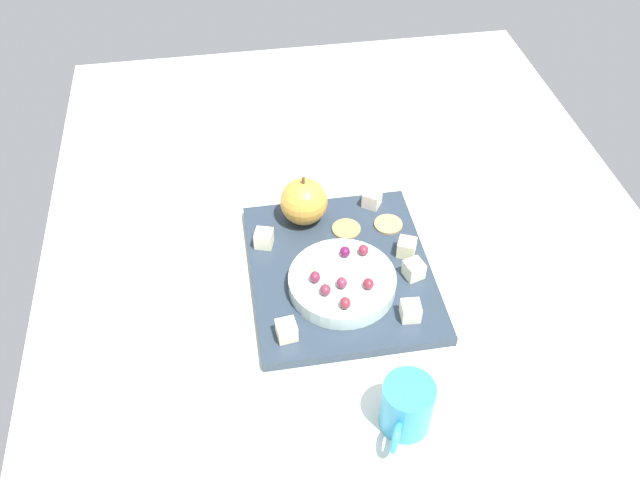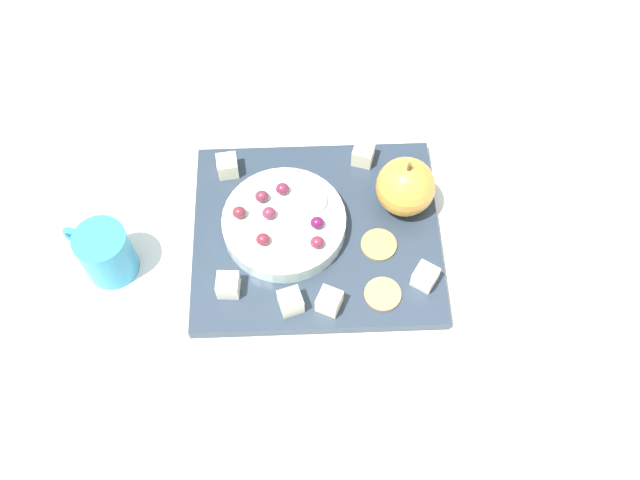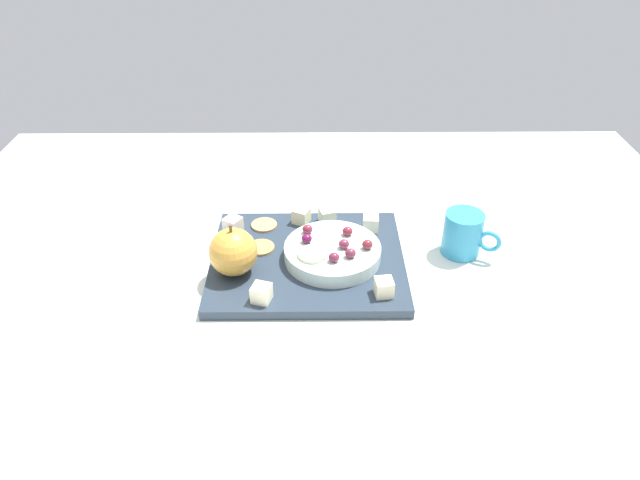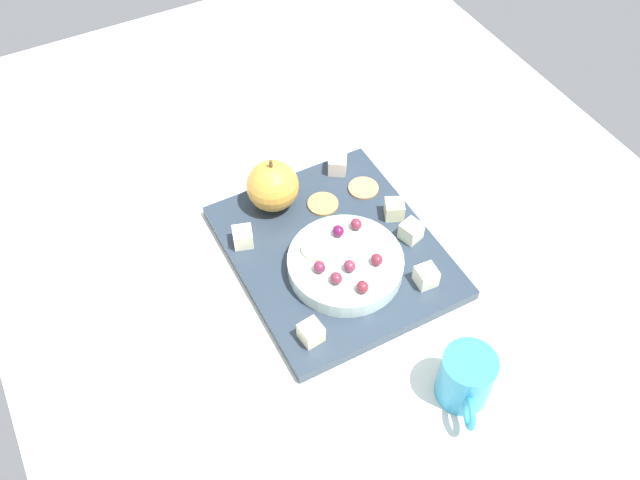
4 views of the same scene
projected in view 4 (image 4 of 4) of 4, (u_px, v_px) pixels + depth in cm
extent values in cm
cube|color=silver|center=(362.00, 266.00, 101.18)|extent=(147.61, 101.09, 4.80)
cube|color=#293644|center=(334.00, 251.00, 98.84)|extent=(32.35, 27.74, 1.71)
cylinder|color=silver|center=(345.00, 264.00, 94.72)|extent=(16.14, 16.14, 2.48)
sphere|color=gold|center=(273.00, 186.00, 100.55)|extent=(7.82, 7.82, 7.82)
cylinder|color=brown|center=(271.00, 164.00, 97.05)|extent=(0.50, 0.50, 1.20)
cube|color=#F9EEBE|center=(311.00, 333.00, 87.57)|extent=(3.04, 3.04, 2.73)
cube|color=white|center=(337.00, 165.00, 106.93)|extent=(3.79, 3.79, 2.73)
cube|color=#F9F0BD|center=(394.00, 209.00, 101.01)|extent=(3.63, 3.63, 2.73)
cube|color=white|center=(426.00, 276.00, 93.25)|extent=(2.92, 2.92, 2.73)
cube|color=#F9F3C8|center=(243.00, 237.00, 97.64)|extent=(3.43, 3.43, 2.73)
cube|color=#EBEBC8|center=(411.00, 231.00, 98.33)|extent=(3.41, 3.41, 2.73)
cylinder|color=#AF884D|center=(323.00, 204.00, 103.26)|extent=(4.70, 4.70, 0.40)
cylinder|color=tan|center=(363.00, 188.00, 105.33)|extent=(4.70, 4.70, 0.40)
ellipsoid|color=brown|center=(350.00, 266.00, 91.96)|extent=(1.77, 1.60, 1.62)
ellipsoid|color=#5F1442|center=(338.00, 231.00, 95.90)|extent=(1.77, 1.60, 1.57)
ellipsoid|color=maroon|center=(377.00, 259.00, 92.71)|extent=(1.77, 1.60, 1.54)
ellipsoid|color=maroon|center=(355.00, 225.00, 96.64)|extent=(1.77, 1.60, 1.56)
ellipsoid|color=maroon|center=(319.00, 267.00, 91.87)|extent=(1.77, 1.60, 1.59)
ellipsoid|color=maroon|center=(336.00, 278.00, 90.68)|extent=(1.77, 1.60, 1.61)
ellipsoid|color=maroon|center=(363.00, 287.00, 89.75)|extent=(1.77, 1.60, 1.66)
cylinder|color=beige|center=(318.00, 247.00, 94.63)|extent=(4.74, 4.74, 0.60)
cylinder|color=teal|center=(463.00, 379.00, 82.54)|extent=(6.69, 6.69, 7.78)
torus|color=teal|center=(469.00, 414.00, 79.66)|extent=(3.94, 2.49, 4.00)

